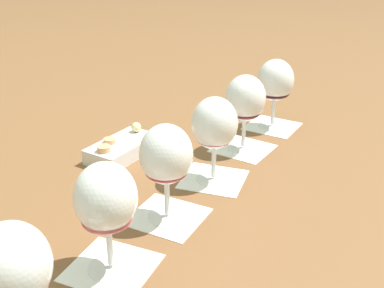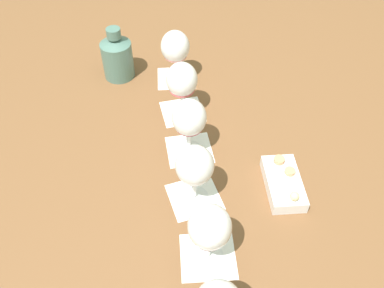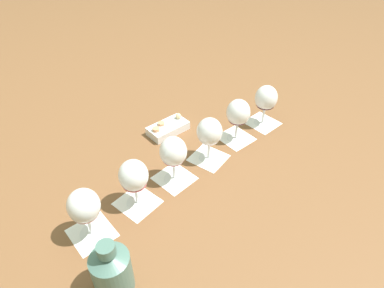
# 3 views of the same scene
# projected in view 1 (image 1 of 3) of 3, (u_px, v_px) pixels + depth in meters

# --- Properties ---
(ground_plane) EXTENTS (8.00, 8.00, 0.00)m
(ground_plane) POSITION_uv_depth(u_px,v_px,m) (194.00, 197.00, 0.86)
(ground_plane) COLOR brown
(tasting_card_1) EXTENTS (0.14, 0.14, 0.00)m
(tasting_card_1) POSITION_uv_depth(u_px,v_px,m) (112.00, 267.00, 0.68)
(tasting_card_1) COLOR white
(tasting_card_1) RESTS_ON ground_plane
(tasting_card_2) EXTENTS (0.14, 0.15, 0.00)m
(tasting_card_2) POSITION_uv_depth(u_px,v_px,m) (168.00, 216.00, 0.80)
(tasting_card_2) COLOR white
(tasting_card_2) RESTS_ON ground_plane
(tasting_card_3) EXTENTS (0.13, 0.14, 0.00)m
(tasting_card_3) POSITION_uv_depth(u_px,v_px,m) (213.00, 179.00, 0.91)
(tasting_card_3) COLOR white
(tasting_card_3) RESTS_ON ground_plane
(tasting_card_4) EXTENTS (0.15, 0.15, 0.00)m
(tasting_card_4) POSITION_uv_depth(u_px,v_px,m) (243.00, 148.00, 1.04)
(tasting_card_4) COLOR white
(tasting_card_4) RESTS_ON ground_plane
(tasting_card_5) EXTENTS (0.15, 0.15, 0.00)m
(tasting_card_5) POSITION_uv_depth(u_px,v_px,m) (272.00, 126.00, 1.15)
(tasting_card_5) COLOR white
(tasting_card_5) RESTS_ON ground_plane
(wine_glass_0) EXTENTS (0.09, 0.09, 0.16)m
(wine_glass_0) POSITION_uv_depth(u_px,v_px,m) (13.00, 271.00, 0.51)
(wine_glass_0) COLOR white
(wine_glass_0) RESTS_ON tasting_card_0
(wine_glass_1) EXTENTS (0.09, 0.09, 0.16)m
(wine_glass_1) POSITION_uv_depth(u_px,v_px,m) (106.00, 202.00, 0.63)
(wine_glass_1) COLOR white
(wine_glass_1) RESTS_ON tasting_card_1
(wine_glass_2) EXTENTS (0.09, 0.09, 0.16)m
(wine_glass_2) POSITION_uv_depth(u_px,v_px,m) (166.00, 159.00, 0.75)
(wine_glass_2) COLOR white
(wine_glass_2) RESTS_ON tasting_card_2
(wine_glass_3) EXTENTS (0.09, 0.09, 0.16)m
(wine_glass_3) POSITION_uv_depth(u_px,v_px,m) (214.00, 127.00, 0.87)
(wine_glass_3) COLOR white
(wine_glass_3) RESTS_ON tasting_card_3
(wine_glass_4) EXTENTS (0.09, 0.09, 0.16)m
(wine_glass_4) POSITION_uv_depth(u_px,v_px,m) (245.00, 102.00, 1.00)
(wine_glass_4) COLOR white
(wine_glass_4) RESTS_ON tasting_card_4
(wine_glass_5) EXTENTS (0.09, 0.09, 0.16)m
(wine_glass_5) POSITION_uv_depth(u_px,v_px,m) (275.00, 83.00, 1.11)
(wine_glass_5) COLOR white
(wine_glass_5) RESTS_ON tasting_card_5
(snack_dish) EXTENTS (0.17, 0.14, 0.05)m
(snack_dish) POSITION_uv_depth(u_px,v_px,m) (122.00, 148.00, 1.00)
(snack_dish) COLOR silver
(snack_dish) RESTS_ON ground_plane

